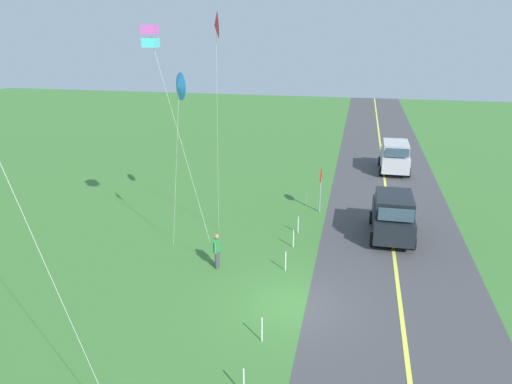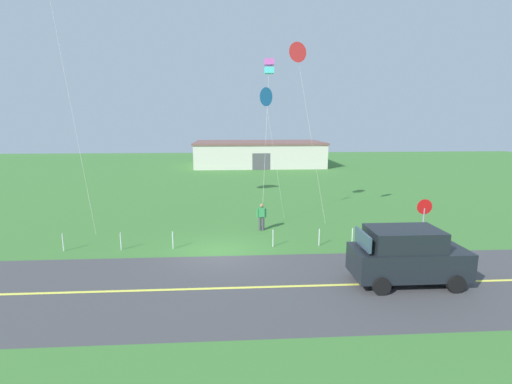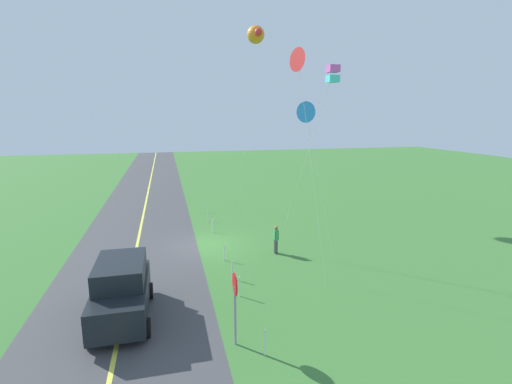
% 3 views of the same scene
% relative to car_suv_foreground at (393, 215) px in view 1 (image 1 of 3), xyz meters
% --- Properties ---
extents(ground_plane, '(120.00, 120.00, 0.10)m').
position_rel_car_suv_foreground_xyz_m(ground_plane, '(-7.43, 3.95, -1.20)').
color(ground_plane, '#3D7533').
extents(asphalt_road, '(120.00, 7.00, 0.00)m').
position_rel_car_suv_foreground_xyz_m(asphalt_road, '(-7.43, -0.05, -1.15)').
color(asphalt_road, '#424244').
rests_on(asphalt_road, ground).
extents(road_centre_stripe, '(120.00, 0.16, 0.00)m').
position_rel_car_suv_foreground_xyz_m(road_centre_stripe, '(-7.43, -0.05, -1.15)').
color(road_centre_stripe, '#E5E04C').
rests_on(road_centre_stripe, asphalt_road).
extents(car_suv_foreground, '(4.40, 2.12, 2.24)m').
position_rel_car_suv_foreground_xyz_m(car_suv_foreground, '(0.00, 0.00, 0.00)').
color(car_suv_foreground, black).
rests_on(car_suv_foreground, ground).
extents(car_parked_east_far, '(4.40, 2.12, 2.24)m').
position_rel_car_suv_foreground_xyz_m(car_parked_east_far, '(12.13, -0.75, 0.00)').
color(car_parked_east_far, '#B7B7BC').
rests_on(car_parked_east_far, ground).
extents(stop_sign, '(0.76, 0.08, 2.56)m').
position_rel_car_suv_foreground_xyz_m(stop_sign, '(2.67, 3.85, 0.65)').
color(stop_sign, gray).
rests_on(stop_sign, ground).
extents(person_adult_near, '(0.58, 0.22, 1.60)m').
position_rel_car_suv_foreground_xyz_m(person_adult_near, '(-5.12, 7.61, -0.29)').
color(person_adult_near, '#3F3F47').
rests_on(person_adult_near, ground).
extents(kite_red_low, '(0.95, 3.02, 10.11)m').
position_rel_car_suv_foreground_xyz_m(kite_red_low, '(-4.46, 10.34, 8.49)').
color(kite_red_low, silver).
rests_on(kite_red_low, ground).
extents(kite_blue_mid, '(2.70, 1.08, 10.65)m').
position_rel_car_suv_foreground_xyz_m(kite_blue_mid, '(-3.13, 8.00, 8.90)').
color(kite_blue_mid, silver).
rests_on(kite_blue_mid, ground).
extents(kite_green_far, '(1.90, 1.70, 8.32)m').
position_rel_car_suv_foreground_xyz_m(kite_green_far, '(-4.80, 9.11, 6.59)').
color(kite_green_far, silver).
rests_on(kite_green_far, ground).
extents(fence_post_1, '(0.05, 0.05, 0.90)m').
position_rel_car_suv_foreground_xyz_m(fence_post_1, '(-12.40, 4.65, -0.70)').
color(fence_post_1, silver).
rests_on(fence_post_1, ground).
extents(fence_post_2, '(0.05, 0.05, 0.90)m').
position_rel_car_suv_foreground_xyz_m(fence_post_2, '(-9.84, 4.65, -0.70)').
color(fence_post_2, silver).
rests_on(fence_post_2, ground).
extents(fence_post_3, '(0.05, 0.05, 0.90)m').
position_rel_car_suv_foreground_xyz_m(fence_post_3, '(-4.76, 4.65, -0.70)').
color(fence_post_3, silver).
rests_on(fence_post_3, ground).
extents(fence_post_4, '(0.05, 0.05, 0.90)m').
position_rel_car_suv_foreground_xyz_m(fence_post_4, '(-2.37, 4.65, -0.70)').
color(fence_post_4, silver).
rests_on(fence_post_4, ground).
extents(fence_post_5, '(0.05, 0.05, 0.90)m').
position_rel_car_suv_foreground_xyz_m(fence_post_5, '(-0.63, 4.65, -0.70)').
color(fence_post_5, silver).
rests_on(fence_post_5, ground).
extents(fence_post_6, '(0.05, 0.05, 0.90)m').
position_rel_car_suv_foreground_xyz_m(fence_post_6, '(3.45, 4.65, -0.70)').
color(fence_post_6, silver).
rests_on(fence_post_6, ground).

